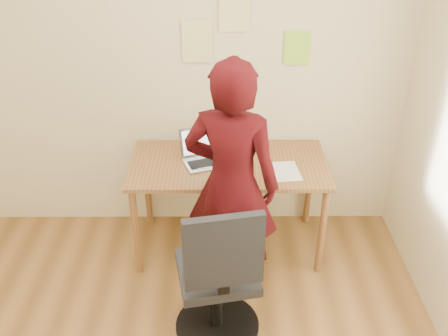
{
  "coord_description": "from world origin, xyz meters",
  "views": [
    {
      "loc": [
        0.39,
        -1.69,
        2.51
      ],
      "look_at": [
        0.4,
        0.95,
        0.95
      ],
      "focal_mm": 40.0,
      "sensor_mm": 36.0,
      "label": 1
    }
  ],
  "objects_px": {
    "office_chair": "(219,283)",
    "laptop": "(205,154)",
    "desk": "(229,173)",
    "phone": "(269,178)",
    "person": "(232,185)"
  },
  "relations": [
    {
      "from": "office_chair",
      "to": "laptop",
      "type": "bearing_deg",
      "value": 85.51
    },
    {
      "from": "desk",
      "to": "laptop",
      "type": "relative_size",
      "value": 3.65
    },
    {
      "from": "laptop",
      "to": "office_chair",
      "type": "height_order",
      "value": "office_chair"
    },
    {
      "from": "desk",
      "to": "phone",
      "type": "height_order",
      "value": "phone"
    },
    {
      "from": "laptop",
      "to": "phone",
      "type": "bearing_deg",
      "value": -48.79
    },
    {
      "from": "person",
      "to": "laptop",
      "type": "bearing_deg",
      "value": -53.93
    },
    {
      "from": "phone",
      "to": "office_chair",
      "type": "bearing_deg",
      "value": -132.04
    },
    {
      "from": "desk",
      "to": "laptop",
      "type": "distance_m",
      "value": 0.22
    },
    {
      "from": "desk",
      "to": "person",
      "type": "distance_m",
      "value": 0.48
    },
    {
      "from": "desk",
      "to": "office_chair",
      "type": "xyz_separation_m",
      "value": [
        -0.07,
        -0.9,
        -0.21
      ]
    },
    {
      "from": "laptop",
      "to": "person",
      "type": "relative_size",
      "value": 0.23
    },
    {
      "from": "laptop",
      "to": "person",
      "type": "height_order",
      "value": "person"
    },
    {
      "from": "laptop",
      "to": "phone",
      "type": "distance_m",
      "value": 0.51
    },
    {
      "from": "phone",
      "to": "desk",
      "type": "bearing_deg",
      "value": 126.56
    },
    {
      "from": "desk",
      "to": "phone",
      "type": "xyz_separation_m",
      "value": [
        0.27,
        -0.21,
        0.09
      ]
    }
  ]
}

